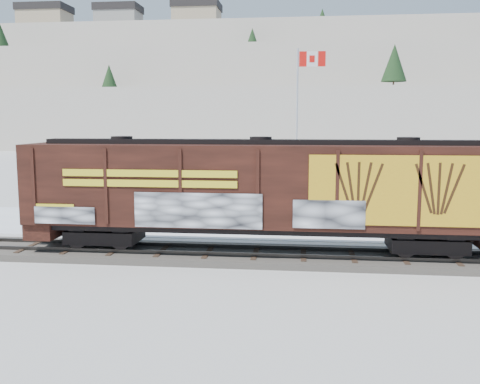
# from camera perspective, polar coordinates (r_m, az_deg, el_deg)

# --- Properties ---
(ground) EXTENTS (500.00, 500.00, 0.00)m
(ground) POSITION_cam_1_polar(r_m,az_deg,el_deg) (22.99, -3.32, -6.98)
(ground) COLOR white
(ground) RESTS_ON ground
(rail_track) EXTENTS (50.00, 3.40, 0.43)m
(rail_track) POSITION_cam_1_polar(r_m,az_deg,el_deg) (22.96, -3.32, -6.62)
(rail_track) COLOR #59544C
(rail_track) RESTS_ON ground
(parking_strip) EXTENTS (40.00, 8.00, 0.03)m
(parking_strip) POSITION_cam_1_polar(r_m,az_deg,el_deg) (30.22, -0.88, -3.40)
(parking_strip) COLOR white
(parking_strip) RESTS_ON ground
(hillside) EXTENTS (360.00, 110.00, 93.00)m
(hillside) POSITION_cam_1_polar(r_m,az_deg,el_deg) (161.99, 5.27, 10.61)
(hillside) COLOR white
(hillside) RESTS_ON ground
(hopper_railcar) EXTENTS (19.61, 3.06, 4.60)m
(hopper_railcar) POSITION_cam_1_polar(r_m,az_deg,el_deg) (22.15, 2.21, 0.37)
(hopper_railcar) COLOR black
(hopper_railcar) RESTS_ON rail_track
(flagpole) EXTENTS (2.30, 0.90, 10.57)m
(flagpole) POSITION_cam_1_polar(r_m,az_deg,el_deg) (36.74, 6.22, 4.53)
(flagpole) COLOR silver
(flagpole) RESTS_ON ground
(car_silver) EXTENTS (4.05, 1.95, 1.33)m
(car_silver) POSITION_cam_1_polar(r_m,az_deg,el_deg) (30.05, -13.24, -2.35)
(car_silver) COLOR #B5B8BD
(car_silver) RESTS_ON parking_strip
(car_white) EXTENTS (4.23, 2.31, 1.32)m
(car_white) POSITION_cam_1_polar(r_m,az_deg,el_deg) (28.63, -0.85, -2.64)
(car_white) COLOR silver
(car_white) RESTS_ON parking_strip
(car_dark) EXTENTS (5.73, 3.63, 1.55)m
(car_dark) POSITION_cam_1_polar(r_m,az_deg,el_deg) (31.30, 16.64, -1.87)
(car_dark) COLOR black
(car_dark) RESTS_ON parking_strip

